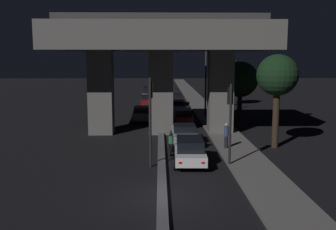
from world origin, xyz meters
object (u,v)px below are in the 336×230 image
object	(u,v)px
street_lamp	(203,73)
car_silver_second	(184,134)
pedestrian_on_sidewalk	(226,135)
car_white_lead	(190,150)
car_dark_red_fifth	(176,99)
car_white_fourth	(177,106)
car_grey_third_oncoming	(149,93)
car_dark_red_third	(183,117)
motorcycle_red_filtering_mid	(171,126)
car_grey_lead_oncoming	(142,114)
motorcycle_black_filtering_near	(171,145)
traffic_light_left_of_median	(150,106)
car_dark_red_second_oncoming	(147,101)
traffic_light_right_of_median	(230,110)

from	to	relation	value
street_lamp	car_silver_second	xyz separation A→B (m)	(-2.71, -12.40, -3.87)
pedestrian_on_sidewalk	car_white_lead	bearing A→B (deg)	-129.43
pedestrian_on_sidewalk	street_lamp	bearing A→B (deg)	89.92
car_silver_second	car_dark_red_fifth	distance (m)	23.38
car_white_fourth	car_dark_red_fifth	xyz separation A→B (m)	(0.20, 7.70, -0.00)
car_grey_third_oncoming	car_dark_red_third	bearing A→B (deg)	11.06
street_lamp	motorcycle_red_filtering_mid	distance (m)	9.86
car_grey_lead_oncoming	car_grey_third_oncoming	xyz separation A→B (m)	(0.16, 19.95, 0.25)
car_silver_second	pedestrian_on_sidewalk	bearing A→B (deg)	-128.96
car_grey_lead_oncoming	car_white_lead	bearing A→B (deg)	11.39
car_white_lead	motorcycle_black_filtering_near	world-z (taller)	car_white_lead
motorcycle_black_filtering_near	pedestrian_on_sidewalk	distance (m)	3.88
car_dark_red_third	car_dark_red_fifth	size ratio (longest dim) A/B	1.07
car_grey_lead_oncoming	pedestrian_on_sidewalk	distance (m)	13.76
traffic_light_left_of_median	car_grey_lead_oncoming	world-z (taller)	traffic_light_left_of_median
street_lamp	motorcycle_black_filtering_near	size ratio (longest dim) A/B	4.29
car_dark_red_fifth	motorcycle_red_filtering_mid	xyz separation A→B (m)	(-1.21, -19.26, -0.18)
car_dark_red_second_oncoming	car_grey_lead_oncoming	bearing A→B (deg)	-3.25
car_white_lead	car_grey_third_oncoming	size ratio (longest dim) A/B	1.04
car_dark_red_third	car_grey_third_oncoming	distance (m)	22.45
traffic_light_left_of_median	car_silver_second	bearing A→B (deg)	69.21
car_white_fourth	pedestrian_on_sidewalk	size ratio (longest dim) A/B	2.83
pedestrian_on_sidewalk	car_dark_red_fifth	bearing A→B (deg)	95.17
car_dark_red_fifth	car_white_lead	bearing A→B (deg)	177.21
car_grey_third_oncoming	motorcycle_red_filtering_mid	size ratio (longest dim) A/B	2.37
car_white_lead	car_white_fourth	distance (m)	21.18
car_white_lead	car_grey_third_oncoming	xyz separation A→B (m)	(-3.36, 35.52, 0.19)
car_silver_second	car_white_fourth	world-z (taller)	car_white_fourth
car_white_lead	car_dark_red_second_oncoming	size ratio (longest dim) A/B	1.06
car_white_fourth	pedestrian_on_sidewalk	xyz separation A→B (m)	(2.52, -17.88, 0.24)
car_dark_red_third	car_dark_red_second_oncoming	distance (m)	14.52
street_lamp	car_grey_third_oncoming	distance (m)	18.98
street_lamp	car_grey_third_oncoming	xyz separation A→B (m)	(-6.09, 17.62, -3.59)
street_lamp	car_dark_red_third	xyz separation A→B (m)	(-2.30, -4.51, -3.82)
car_dark_red_third	street_lamp	bearing A→B (deg)	-25.80
car_grey_lead_oncoming	car_dark_red_second_oncoming	world-z (taller)	car_grey_lead_oncoming
car_grey_third_oncoming	pedestrian_on_sidewalk	distance (m)	32.79
car_white_lead	motorcycle_red_filtering_mid	world-z (taller)	car_white_lead
car_dark_red_second_oncoming	street_lamp	bearing A→B (deg)	30.13
street_lamp	motorcycle_black_filtering_near	bearing A→B (deg)	-103.61
car_silver_second	car_white_fourth	size ratio (longest dim) A/B	0.98
car_dark_red_fifth	traffic_light_right_of_median	bearing A→B (deg)	-178.43
car_dark_red_third	car_grey_lead_oncoming	bearing A→B (deg)	62.38
traffic_light_left_of_median	pedestrian_on_sidewalk	bearing A→B (deg)	37.86
car_dark_red_fifth	car_grey_lead_oncoming	world-z (taller)	car_dark_red_fifth
car_dark_red_second_oncoming	car_grey_third_oncoming	xyz separation A→B (m)	(-0.03, 8.10, 0.27)
motorcycle_red_filtering_mid	traffic_light_left_of_median	bearing A→B (deg)	167.36
traffic_light_left_of_median	street_lamp	distance (m)	19.19
car_white_lead	car_grey_lead_oncoming	distance (m)	15.96
street_lamp	car_white_fourth	size ratio (longest dim) A/B	1.63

